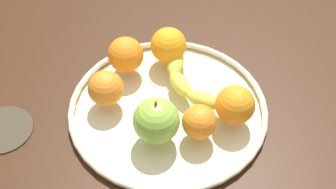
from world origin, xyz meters
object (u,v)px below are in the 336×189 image
at_px(apple, 156,121).
at_px(orange_front_right, 235,105).
at_px(fruit_bowl, 168,108).
at_px(banana, 188,83).
at_px(orange_back_left, 127,54).
at_px(ambient_coaster, 3,129).
at_px(orange_back_right, 199,122).
at_px(orange_front_left, 169,45).
at_px(orange_center, 106,88).

relative_size(apple, orange_front_right, 1.25).
relative_size(fruit_bowl, banana, 2.04).
bearing_deg(orange_back_left, orange_front_right, 16.74).
bearing_deg(ambient_coaster, orange_front_right, 52.27).
distance_m(fruit_bowl, orange_front_right, 0.13).
distance_m(banana, orange_back_right, 0.11).
xyz_separation_m(orange_front_right, orange_front_left, (-0.20, 0.01, 0.00)).
bearing_deg(apple, banana, 113.07).
bearing_deg(ambient_coaster, orange_back_right, 47.05).
bearing_deg(apple, orange_front_right, 66.35).
bearing_deg(apple, orange_back_left, 159.83).
distance_m(orange_center, orange_front_left, 0.17).
xyz_separation_m(orange_back_left, orange_front_right, (0.23, 0.07, 0.00)).
height_order(fruit_bowl, orange_front_right, orange_front_right).
bearing_deg(ambient_coaster, banana, 64.67).
height_order(orange_center, orange_back_right, orange_center).
relative_size(orange_front_left, ambient_coaster, 0.65).
relative_size(orange_back_left, orange_back_right, 1.16).
distance_m(apple, orange_back_right, 0.08).
relative_size(orange_back_right, orange_front_left, 0.85).
bearing_deg(banana, orange_front_right, 20.09).
xyz_separation_m(fruit_bowl, orange_center, (-0.08, -0.08, 0.04)).
relative_size(fruit_bowl, apple, 4.19).
relative_size(banana, ambient_coaster, 1.66).
distance_m(fruit_bowl, apple, 0.09).
distance_m(apple, orange_front_right, 0.15).
xyz_separation_m(banana, orange_back_left, (-0.12, -0.05, 0.02)).
bearing_deg(ambient_coaster, orange_center, 67.22).
xyz_separation_m(orange_center, orange_back_right, (0.17, 0.08, -0.00)).
distance_m(orange_back_left, orange_front_right, 0.24).
distance_m(orange_center, orange_front_right, 0.24).
distance_m(fruit_bowl, banana, 0.06).
bearing_deg(fruit_bowl, orange_front_left, 139.84).
bearing_deg(orange_center, orange_back_right, 25.50).
distance_m(banana, ambient_coaster, 0.36).
height_order(orange_back_left, ambient_coaster, orange_back_left).
xyz_separation_m(fruit_bowl, orange_back_left, (-0.13, 0.00, 0.04)).
xyz_separation_m(orange_back_left, ambient_coaster, (-0.03, -0.27, -0.05)).
xyz_separation_m(banana, orange_back_right, (0.09, -0.06, 0.02)).
xyz_separation_m(fruit_bowl, banana, (-0.01, 0.06, 0.02)).
height_order(orange_front_right, orange_front_left, orange_front_left).
height_order(apple, ambient_coaster, apple).
distance_m(orange_front_right, ambient_coaster, 0.43).
bearing_deg(fruit_bowl, banana, 98.28).
xyz_separation_m(apple, orange_front_right, (0.06, 0.13, -0.01)).
xyz_separation_m(banana, ambient_coaster, (-0.15, -0.32, -0.03)).
xyz_separation_m(orange_back_right, ambient_coaster, (-0.25, -0.27, -0.05)).
height_order(orange_back_left, orange_front_left, orange_front_left).
relative_size(orange_center, orange_front_right, 0.94).
bearing_deg(banana, apple, -55.08).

